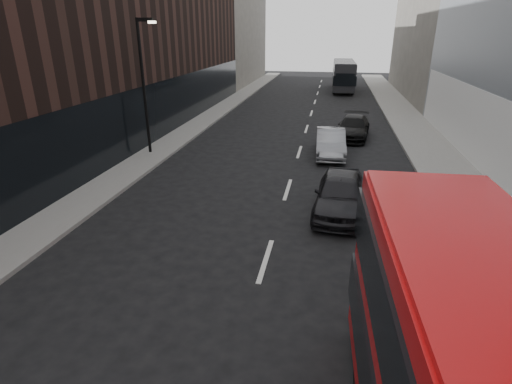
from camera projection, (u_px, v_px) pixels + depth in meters
The scene contains 9 objects.
sidewalk_right at pixel (419, 136), 26.37m from camera, with size 3.00×80.00×0.15m, color slate.
sidewalk_left at pixel (195, 126), 29.03m from camera, with size 2.00×80.00×0.15m, color slate.
building_left_mid at pixel (169, 24), 31.59m from camera, with size 5.00×24.00×14.00m, color black.
building_left_far at pixel (234, 31), 51.83m from camera, with size 5.00×20.00×13.00m, color #605C55.
street_lamp at pixel (144, 78), 21.15m from camera, with size 1.06×0.22×7.00m.
grey_bus at pixel (343, 75), 46.55m from camera, with size 2.58×10.35×3.33m.
car_a at pixel (340, 194), 15.17m from camera, with size 1.83×4.54×1.55m, color black.
car_b at pixel (330, 143), 22.23m from camera, with size 1.56×4.46×1.47m, color gray.
car_c at pixel (353, 127), 25.98m from camera, with size 1.94×4.77×1.38m, color black.
Camera 1 is at (1.66, -2.40, 6.51)m, focal length 28.00 mm.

